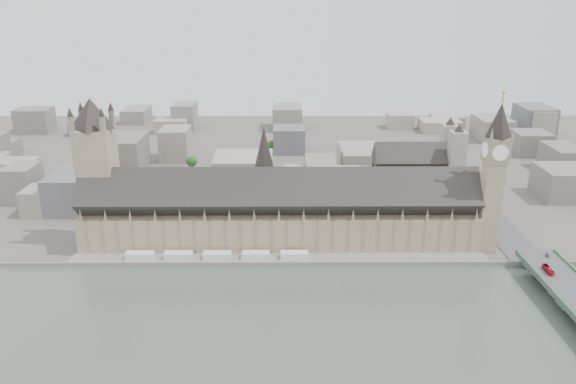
{
  "coord_description": "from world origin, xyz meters",
  "views": [
    {
      "loc": [
        3.85,
        -334.92,
        163.35
      ],
      "look_at": [
        6.1,
        43.9,
        29.18
      ],
      "focal_mm": 35.0,
      "sensor_mm": 36.0,
      "label": 1
    }
  ],
  "objects_px": {
    "red_bus_north": "(548,270)",
    "car_approach": "(547,255)",
    "westminster_abbey": "(417,175)",
    "elizabeth_tower": "(494,168)",
    "victoria_tower": "(97,165)",
    "palace_of_westminster": "(279,213)"
  },
  "relations": [
    {
      "from": "elizabeth_tower",
      "to": "westminster_abbey",
      "type": "relative_size",
      "value": 1.58
    },
    {
      "from": "elizabeth_tower",
      "to": "victoria_tower",
      "type": "distance_m",
      "value": 260.64
    },
    {
      "from": "palace_of_westminster",
      "to": "victoria_tower",
      "type": "bearing_deg",
      "value": 177.04
    },
    {
      "from": "victoria_tower",
      "to": "car_approach",
      "type": "distance_m",
      "value": 295.43
    },
    {
      "from": "westminster_abbey",
      "to": "red_bus_north",
      "type": "bearing_deg",
      "value": -71.57
    },
    {
      "from": "westminster_abbey",
      "to": "car_approach",
      "type": "distance_m",
      "value": 130.57
    },
    {
      "from": "elizabeth_tower",
      "to": "car_approach",
      "type": "height_order",
      "value": "elizabeth_tower"
    },
    {
      "from": "red_bus_north",
      "to": "car_approach",
      "type": "height_order",
      "value": "red_bus_north"
    },
    {
      "from": "westminster_abbey",
      "to": "elizabeth_tower",
      "type": "bearing_deg",
      "value": -72.71
    },
    {
      "from": "palace_of_westminster",
      "to": "westminster_abbey",
      "type": "relative_size",
      "value": 3.9
    },
    {
      "from": "car_approach",
      "to": "palace_of_westminster",
      "type": "bearing_deg",
      "value": -175.75
    },
    {
      "from": "victoria_tower",
      "to": "westminster_abbey",
      "type": "relative_size",
      "value": 1.47
    },
    {
      "from": "westminster_abbey",
      "to": "car_approach",
      "type": "xyz_separation_m",
      "value": [
        55.11,
        -117.52,
        -14.14
      ]
    },
    {
      "from": "palace_of_westminster",
      "to": "westminster_abbey",
      "type": "height_order",
      "value": "westminster_abbey"
    },
    {
      "from": "red_bus_north",
      "to": "car_approach",
      "type": "distance_m",
      "value": 22.74
    },
    {
      "from": "westminster_abbey",
      "to": "car_approach",
      "type": "height_order",
      "value": "westminster_abbey"
    },
    {
      "from": "red_bus_north",
      "to": "car_approach",
      "type": "relative_size",
      "value": 2.39
    },
    {
      "from": "palace_of_westminster",
      "to": "westminster_abbey",
      "type": "xyz_separation_m",
      "value": [
        110.92,
        75.3,
        2.38
      ]
    },
    {
      "from": "victoria_tower",
      "to": "car_approach",
      "type": "xyz_separation_m",
      "value": [
        288.04,
        -48.52,
        -44.26
      ]
    },
    {
      "from": "westminster_abbey",
      "to": "red_bus_north",
      "type": "relative_size",
      "value": 5.95
    },
    {
      "from": "victoria_tower",
      "to": "westminster_abbey",
      "type": "distance_m",
      "value": 244.79
    },
    {
      "from": "elizabeth_tower",
      "to": "victoria_tower",
      "type": "xyz_separation_m",
      "value": [
        -260.0,
        18.0,
        -2.88
      ]
    }
  ]
}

